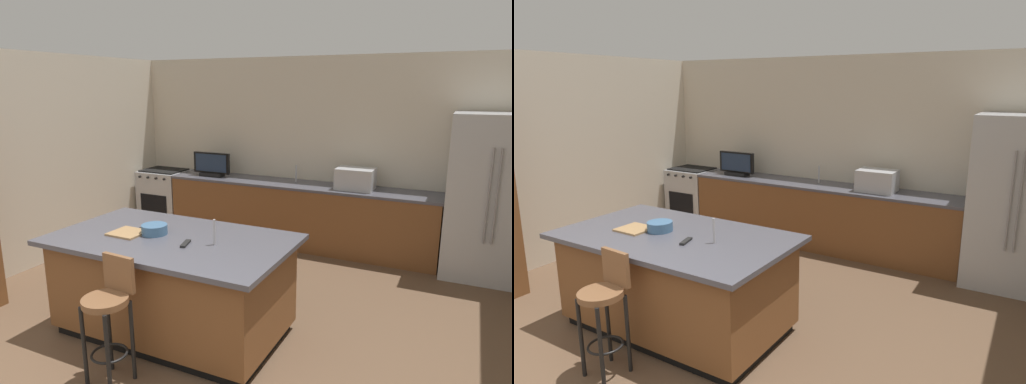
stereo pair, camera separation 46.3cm
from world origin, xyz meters
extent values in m
cube|color=beige|center=(0.00, 4.99, 1.31)|extent=(6.10, 0.12, 2.61)
cube|color=beige|center=(-2.85, 2.49, 1.31)|extent=(0.12, 5.39, 2.61)
cube|color=brown|center=(-0.12, 4.61, 0.43)|extent=(3.80, 0.60, 0.86)
cube|color=#4C4C56|center=(-0.12, 4.61, 0.87)|extent=(3.82, 0.62, 0.04)
cube|color=black|center=(-0.30, 1.92, 0.04)|extent=(1.89, 0.98, 0.09)
cube|color=brown|center=(-0.30, 1.92, 0.48)|extent=(1.97, 1.06, 0.78)
cube|color=#4C4C56|center=(-0.30, 1.92, 0.89)|extent=(2.13, 1.22, 0.04)
cube|color=#B7BABF|center=(2.27, 4.54, 0.96)|extent=(0.94, 0.73, 1.92)
cylinder|color=gray|center=(2.23, 4.14, 1.06)|extent=(0.02, 0.02, 1.06)
cylinder|color=gray|center=(2.31, 4.14, 1.06)|extent=(0.02, 0.02, 1.06)
cube|color=#B7BABF|center=(-2.39, 4.61, 0.45)|extent=(0.70, 0.60, 0.89)
cube|color=black|center=(-2.39, 4.30, 0.40)|extent=(0.49, 0.01, 0.32)
cube|color=black|center=(-2.39, 4.61, 0.90)|extent=(0.63, 0.50, 0.02)
cylinder|color=black|center=(-2.62, 4.29, 0.83)|extent=(0.04, 0.03, 0.04)
cylinder|color=black|center=(-2.46, 4.29, 0.83)|extent=(0.04, 0.03, 0.04)
cylinder|color=black|center=(-2.31, 4.29, 0.83)|extent=(0.04, 0.03, 0.04)
cylinder|color=black|center=(-2.16, 4.29, 0.83)|extent=(0.04, 0.03, 0.04)
cube|color=#B7BABF|center=(0.68, 4.61, 1.03)|extent=(0.48, 0.36, 0.28)
cube|color=black|center=(-1.47, 4.56, 0.92)|extent=(0.36, 0.16, 0.05)
cube|color=black|center=(-1.47, 4.56, 1.10)|extent=(0.59, 0.05, 0.31)
cube|color=#1E2D47|center=(-1.47, 4.53, 1.10)|extent=(0.52, 0.01, 0.26)
cylinder|color=#B2B2B7|center=(-0.18, 4.71, 1.01)|extent=(0.02, 0.02, 0.24)
cylinder|color=#B2B2B7|center=(0.14, 1.92, 1.02)|extent=(0.02, 0.02, 0.22)
cylinder|color=brown|center=(-0.30, 1.09, 0.68)|extent=(0.34, 0.34, 0.05)
cube|color=brown|center=(-0.29, 1.24, 0.84)|extent=(0.29, 0.05, 0.28)
cylinder|color=black|center=(-0.43, 0.97, 0.33)|extent=(0.03, 0.03, 0.65)
cylinder|color=black|center=(-0.19, 0.96, 0.33)|extent=(0.03, 0.03, 0.65)
cylinder|color=black|center=(-0.41, 1.22, 0.33)|extent=(0.03, 0.03, 0.65)
cylinder|color=black|center=(-0.17, 1.20, 0.33)|extent=(0.03, 0.03, 0.65)
torus|color=black|center=(-0.30, 1.09, 0.25)|extent=(0.28, 0.28, 0.02)
cylinder|color=#3F668C|center=(-0.49, 1.92, 0.96)|extent=(0.23, 0.23, 0.09)
cube|color=black|center=(-0.69, 1.95, 0.91)|extent=(0.08, 0.15, 0.01)
cube|color=black|center=(-0.07, 1.81, 0.92)|extent=(0.09, 0.18, 0.02)
cube|color=#A87F51|center=(-0.71, 1.83, 0.92)|extent=(0.30, 0.28, 0.02)
camera|label=1|loc=(2.01, -1.18, 2.21)|focal=31.76mm
camera|label=2|loc=(2.42, -0.96, 2.21)|focal=31.76mm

